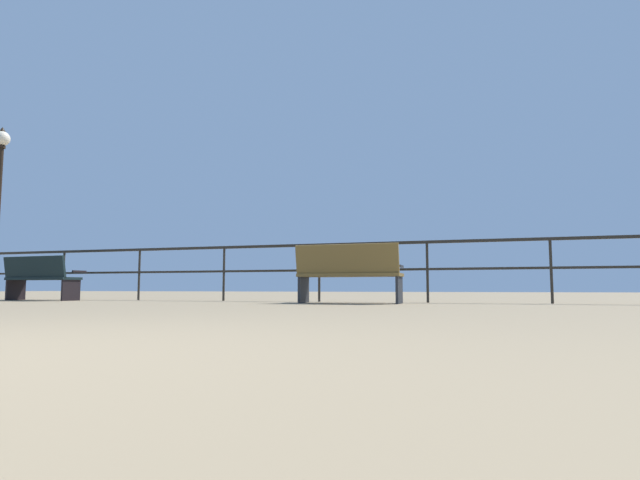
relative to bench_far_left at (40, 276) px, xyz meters
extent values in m
cube|color=black|center=(6.40, 0.87, 0.54)|extent=(20.97, 0.05, 0.05)
cube|color=black|center=(6.40, 0.87, 0.08)|extent=(20.97, 0.04, 0.04)
cylinder|color=black|center=(-0.27, 0.87, 0.03)|extent=(0.04, 0.04, 1.01)
cylinder|color=black|center=(1.64, 0.87, 0.03)|extent=(0.04, 0.04, 1.01)
cylinder|color=black|center=(3.54, 0.87, 0.03)|extent=(0.04, 0.04, 1.01)
cylinder|color=black|center=(5.45, 0.87, 0.03)|extent=(0.04, 0.04, 1.01)
cylinder|color=black|center=(7.36, 0.87, 0.03)|extent=(0.04, 0.04, 1.01)
cylinder|color=black|center=(9.26, 0.87, 0.03)|extent=(0.04, 0.04, 1.01)
cube|color=black|center=(0.00, 0.08, -0.05)|extent=(1.55, 0.55, 0.05)
cube|color=black|center=(-0.01, -0.13, 0.17)|extent=(1.54, 0.20, 0.43)
cube|color=black|center=(0.73, 0.04, -0.26)|extent=(0.06, 0.43, 0.42)
cube|color=black|center=(0.74, 0.23, 0.09)|extent=(0.05, 0.33, 0.04)
cube|color=black|center=(-0.72, 0.12, -0.26)|extent=(0.06, 0.43, 0.42)
cube|color=black|center=(-0.71, 0.31, 0.09)|extent=(0.05, 0.33, 0.04)
cube|color=brown|center=(6.22, 0.08, -0.03)|extent=(1.66, 0.50, 0.05)
cube|color=brown|center=(6.22, -0.15, 0.21)|extent=(1.65, 0.14, 0.48)
cube|color=#232428|center=(7.00, 0.08, -0.25)|extent=(0.04, 0.45, 0.45)
cube|color=#232428|center=(7.01, 0.28, 0.11)|extent=(0.04, 0.35, 0.04)
cube|color=#232428|center=(5.43, 0.09, -0.25)|extent=(0.04, 0.45, 0.45)
cube|color=#232428|center=(5.43, 0.28, 0.11)|extent=(0.04, 0.35, 0.04)
cylinder|color=black|center=(-2.44, 1.06, 3.06)|extent=(0.17, 0.17, 0.06)
sphere|color=beige|center=(-2.44, 1.06, 3.27)|extent=(0.35, 0.35, 0.35)
cone|color=black|center=(-2.44, 1.06, 3.49)|extent=(0.13, 0.13, 0.10)
camera|label=1|loc=(8.28, -7.91, -0.23)|focal=28.93mm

